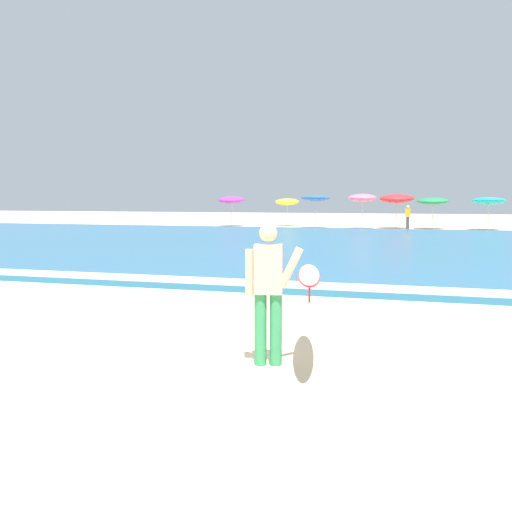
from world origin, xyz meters
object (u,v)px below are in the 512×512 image
beach_umbrella_2 (316,198)px  beach_umbrella_3 (362,198)px  beach_umbrella_1 (287,202)px  beachgoer_near_row_left (408,217)px  surfer_with_board (286,282)px  beach_umbrella_5 (433,201)px  beach_umbrella_6 (489,201)px  beach_umbrella_0 (232,200)px  beach_umbrella_4 (397,199)px

beach_umbrella_2 → beach_umbrella_3: beach_umbrella_3 is taller
beach_umbrella_1 → beachgoer_near_row_left: 9.36m
surfer_with_board → beach_umbrella_1: size_ratio=1.23×
beach_umbrella_1 → beach_umbrella_5: 10.49m
beach_umbrella_1 → beach_umbrella_3: size_ratio=0.87×
beach_umbrella_6 → beachgoer_near_row_left: bearing=-168.1°
beach_umbrella_2 → beach_umbrella_1: bearing=138.9°
beach_umbrella_1 → beach_umbrella_0: bearing=-158.6°
beach_umbrella_4 → beachgoer_near_row_left: size_ratio=1.51×
beach_umbrella_1 → surfer_with_board: bearing=-74.1°
beach_umbrella_1 → beach_umbrella_5: size_ratio=0.96×
beach_umbrella_4 → beach_umbrella_3: bearing=-156.9°
beach_umbrella_0 → beach_umbrella_4: size_ratio=0.94×
beach_umbrella_3 → beachgoer_near_row_left: size_ratio=1.50×
beach_umbrella_2 → beach_umbrella_0: bearing=172.4°
beach_umbrella_0 → beach_umbrella_2: beach_umbrella_2 is taller
beach_umbrella_0 → beach_umbrella_4: 11.83m
beachgoer_near_row_left → beach_umbrella_5: bearing=41.6°
beach_umbrella_0 → beach_umbrella_1: (3.79, 1.48, -0.14)m
beach_umbrella_6 → beachgoer_near_row_left: (-4.97, -1.05, -1.02)m
beach_umbrella_3 → beach_umbrella_6: bearing=4.7°
beach_umbrella_5 → beach_umbrella_6: (3.49, -0.26, 0.01)m
beach_umbrella_0 → beach_umbrella_1: bearing=21.4°
beach_umbrella_0 → surfer_with_board: bearing=-68.3°
beach_umbrella_4 → surfer_with_board: bearing=-85.6°
beach_umbrella_0 → beachgoer_near_row_left: beach_umbrella_0 is taller
beach_umbrella_1 → beach_umbrella_4: 8.16m
beach_umbrella_6 → beach_umbrella_0: bearing=179.6°
beach_umbrella_5 → beachgoer_near_row_left: bearing=-138.4°
beach_umbrella_5 → beach_umbrella_6: size_ratio=0.99×
beach_umbrella_6 → beach_umbrella_1: bearing=173.4°
beach_umbrella_1 → beach_umbrella_6: beach_umbrella_6 is taller
beach_umbrella_3 → beach_umbrella_5: beach_umbrella_3 is taller
beach_umbrella_4 → beach_umbrella_5: size_ratio=1.11×
surfer_with_board → beach_umbrella_5: bearing=90.7°
beach_umbrella_2 → beach_umbrella_6: (11.20, 0.74, -0.17)m
beach_umbrella_0 → beach_umbrella_1: size_ratio=1.09×
beach_umbrella_2 → beach_umbrella_3: bearing=1.5°
surfer_with_board → beach_umbrella_2: (-8.20, 35.93, 1.01)m
beach_umbrella_0 → beach_umbrella_5: 14.19m
beach_umbrella_1 → beach_umbrella_4: size_ratio=0.86×
beach_umbrella_6 → beachgoer_near_row_left: beach_umbrella_6 is taller
surfer_with_board → beach_umbrella_6: bearing=85.3°
beach_umbrella_2 → beach_umbrella_6: beach_umbrella_2 is taller
beachgoer_near_row_left → beach_umbrella_4: bearing=123.9°
beach_umbrella_3 → beach_umbrella_2: bearing=-178.5°
beach_umbrella_5 → surfer_with_board: bearing=-89.3°
surfer_with_board → beach_umbrella_5: (-0.48, 36.93, 0.83)m
beach_umbrella_3 → beach_umbrella_4: 2.35m
beach_umbrella_3 → beachgoer_near_row_left: beach_umbrella_3 is taller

